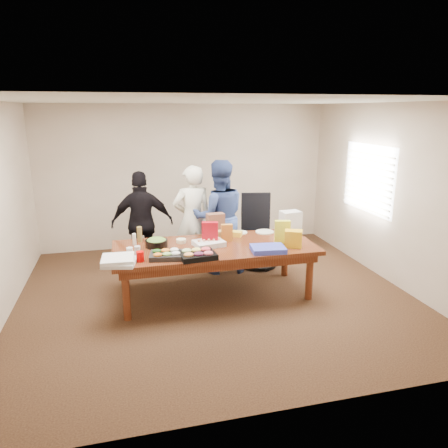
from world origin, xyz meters
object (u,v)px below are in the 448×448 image
object	(u,v)px
salad_bowl	(156,243)
sheet_cake	(209,243)
person_center	(193,220)
conference_table	(215,271)
office_chair	(260,233)
person_right	(219,217)

from	to	relation	value
salad_bowl	sheet_cake	bearing A→B (deg)	-10.55
person_center	salad_bowl	size ratio (longest dim) A/B	5.69
salad_bowl	conference_table	bearing A→B (deg)	-10.45
conference_table	person_center	world-z (taller)	person_center
office_chair	person_center	distance (m)	1.16
person_center	sheet_cake	world-z (taller)	person_center
person_right	salad_bowl	bearing A→B (deg)	38.77
sheet_cake	salad_bowl	distance (m)	0.73
office_chair	salad_bowl	world-z (taller)	office_chair
office_chair	salad_bowl	bearing A→B (deg)	-145.19
office_chair	person_right	xyz separation A→B (m)	(-0.71, -0.04, 0.33)
conference_table	person_center	size ratio (longest dim) A/B	1.59
person_right	sheet_cake	size ratio (longest dim) A/B	4.54
sheet_cake	office_chair	bearing A→B (deg)	29.47
office_chair	person_right	distance (m)	0.79
sheet_cake	salad_bowl	bearing A→B (deg)	157.73
person_center	person_right	distance (m)	0.43
person_center	sheet_cake	distance (m)	1.00
conference_table	salad_bowl	xyz separation A→B (m)	(-0.80, 0.15, 0.42)
salad_bowl	person_right	bearing A→B (deg)	35.45
person_right	conference_table	bearing A→B (deg)	76.56
person_right	sheet_cake	xyz separation A→B (m)	(-0.36, -0.90, -0.14)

